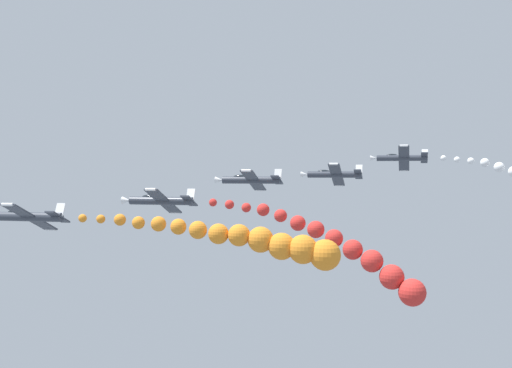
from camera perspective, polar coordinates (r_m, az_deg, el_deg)
airplane_lead at (r=77.25m, az=-20.82°, el=-2.88°), size 8.96×10.35×4.02m
smoke_trail_lead at (r=65.72m, az=0.79°, el=-5.54°), size 3.46×30.33×5.71m
airplane_left_inner at (r=82.39m, az=-9.05°, el=-1.55°), size 8.99×10.35×3.94m
smoke_trail_left_inner at (r=73.58m, az=9.59°, el=-6.86°), size 6.72×27.58×11.90m
airplane_right_inner at (r=91.75m, az=-0.57°, el=0.39°), size 9.14×10.35×3.53m
airplane_left_outer at (r=102.67m, az=7.29°, el=0.91°), size 8.93×10.35×4.08m
airplane_right_outer at (r=114.14m, az=13.48°, el=2.41°), size 8.60×10.35×4.82m
smoke_trail_right_outer at (r=114.07m, az=22.34°, el=1.27°), size 3.22×15.54×4.93m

